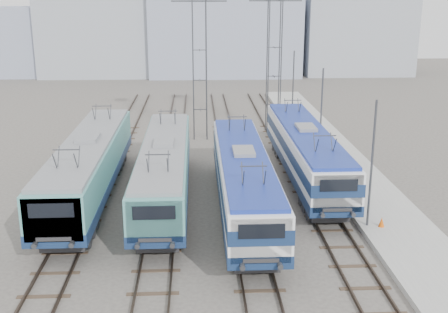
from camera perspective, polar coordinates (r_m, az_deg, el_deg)
ground at (r=27.75m, az=-1.95°, el=-9.53°), size 160.00×160.00×0.00m
platform at (r=36.61m, az=14.03°, el=-3.21°), size 4.00×70.00×0.30m
locomotive_far_left at (r=34.26m, az=-13.56°, el=-0.77°), size 2.90×18.33×3.45m
locomotive_center_left at (r=33.17m, az=-6.07°, el=-1.15°), size 2.76×17.45×3.28m
locomotive_center_right at (r=31.16m, az=2.01°, el=-2.10°), size 2.78×17.58×3.30m
locomotive_far_right at (r=36.89m, az=8.29°, el=0.70°), size 2.79×17.63×3.31m
catenary_tower_west at (r=47.28m, az=-2.49°, el=9.72°), size 4.50×1.20×12.00m
catenary_tower_east at (r=49.73m, az=5.11°, el=10.00°), size 4.50×1.20×12.00m
mast_front at (r=29.68m, az=14.76°, el=-1.06°), size 0.12×0.12×7.00m
mast_mid at (r=40.89m, az=9.83°, el=3.97°), size 0.12×0.12×7.00m
mast_rear at (r=52.45m, az=7.02°, el=6.81°), size 0.12×0.12×7.00m
safety_cone at (r=30.66m, az=15.72°, el=-6.43°), size 0.31×0.31×0.51m
building_west at (r=88.18m, az=-12.08°, el=12.72°), size 18.00×12.00×14.00m
building_center at (r=87.12m, az=-0.02°, el=14.34°), size 22.00×14.00×18.00m
building_east at (r=90.50m, az=13.03°, el=12.11°), size 16.00×12.00×12.00m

